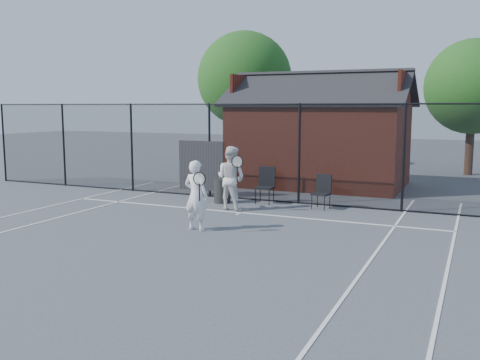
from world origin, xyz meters
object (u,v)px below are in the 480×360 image
at_px(clubhouse, 320,142).
at_px(player_front, 196,195).
at_px(player_back, 231,178).
at_px(chair_right, 321,192).
at_px(waste_bin, 222,191).
at_px(chair_left, 265,186).

xyz_separation_m(clubhouse, player_front, (-0.62, -8.32, -0.77)).
relative_size(player_back, chair_right, 1.87).
height_order(player_back, waste_bin, player_back).
bearing_deg(chair_right, player_front, -109.20).
height_order(clubhouse, waste_bin, clubhouse).
bearing_deg(chair_left, clubhouse, 81.63).
distance_m(clubhouse, chair_left, 4.55).
height_order(clubhouse, player_back, clubhouse).
relative_size(player_front, chair_left, 1.55).
xyz_separation_m(clubhouse, waste_bin, (-1.66, -4.81, -1.24)).
bearing_deg(chair_left, chair_right, -7.80).
distance_m(player_back, waste_bin, 1.24).
xyz_separation_m(clubhouse, chair_right, (1.35, -4.56, -1.13)).
xyz_separation_m(clubhouse, player_back, (-0.96, -5.68, -0.71)).
bearing_deg(waste_bin, player_front, -73.62).
height_order(clubhouse, chair_right, clubhouse).
bearing_deg(clubhouse, chair_right, -73.54).
xyz_separation_m(player_back, chair_right, (2.31, 1.12, -0.42)).
xyz_separation_m(clubhouse, chair_left, (-0.44, -4.40, -1.07)).
relative_size(player_front, player_back, 0.92).
bearing_deg(player_back, player_front, -82.78).
xyz_separation_m(player_front, chair_right, (1.97, 3.76, -0.35)).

